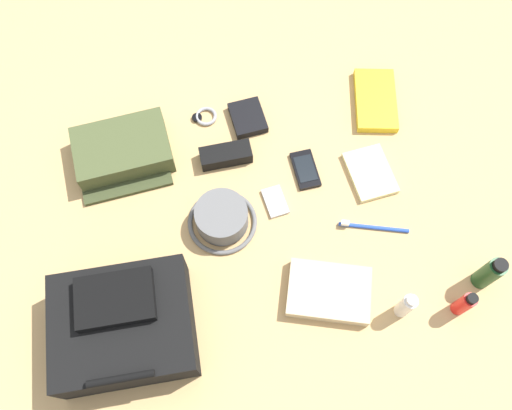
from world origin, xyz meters
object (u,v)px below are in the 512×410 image
Objects in this scene: backpack at (124,325)px; wristwatch at (205,117)px; shampoo_bottle at (490,273)px; sunglasses_case at (226,155)px; toiletry_pouch at (123,152)px; cell_phone at (305,169)px; toothpaste_tube at (406,306)px; media_player at (275,201)px; bucket_hat at (222,218)px; sunscreen_spray at (464,304)px; wallet at (248,118)px; paperback_novel at (375,100)px; folded_towel at (329,292)px; toothbrush at (370,227)px; notepad at (370,173)px.

backpack reaches higher than wristwatch.
sunglasses_case is (0.57, -0.45, -0.04)m from shampoo_bottle.
toiletry_pouch is 1.91× the size of sunglasses_case.
shampoo_bottle is 1.16× the size of cell_phone.
toothpaste_tube reaches higher than media_player.
toothpaste_tube is at bearing 122.46° from wristwatch.
cell_phone is at bearing 158.23° from sunglasses_case.
bucket_hat is 0.15m from media_player.
bucket_hat is at bearing -30.85° from sunscreen_spray.
paperback_novel is at bearing 173.07° from wallet.
wallet is at bearing -127.51° from sunglasses_case.
toiletry_pouch reaches higher than folded_towel.
sunscreen_spray is (-0.53, 0.32, 0.02)m from bucket_hat.
toothbrush is at bearing 139.56° from sunglasses_case.
cell_phone is (-0.24, -0.11, -0.03)m from bucket_hat.
wristwatch is 0.60m from folded_towel.
toothbrush is (0.11, 0.37, -0.00)m from paperback_novel.
bucket_hat is 0.82× the size of paperback_novel.
cell_phone is 1.64× the size of wristwatch.
backpack is 2.86× the size of wallet.
backpack is 0.62m from wristwatch.
media_player is 0.19m from sunglasses_case.
toiletry_pouch is 0.98m from shampoo_bottle.
shampoo_bottle is at bearing 134.49° from cell_phone.
shampoo_bottle is 1.48× the size of media_player.
folded_towel reaches higher than wallet.
sunglasses_case is (0.19, -0.42, 0.00)m from folded_towel.
folded_towel reaches higher than cell_phone.
bucket_hat is 2.55× the size of wristwatch.
folded_towel is at bearing 46.49° from toothbrush.
toothbrush is 0.89× the size of folded_towel.
wristwatch is 0.15m from sunglasses_case.
media_player is 0.51× the size of toothbrush.
bucket_hat is at bearing 25.07° from cell_phone.
backpack is at bearing 87.15° from toiletry_pouch.
cell_phone is 1.28× the size of media_player.
sunscreen_spray is (-0.77, 0.55, 0.02)m from toiletry_pouch.
backpack reaches higher than bucket_hat.
toiletry_pouch is at bearing 21.68° from wristwatch.
wallet is (0.13, -0.19, 0.01)m from cell_phone.
backpack is 0.75m from notepad.
folded_towel is (0.18, 0.30, 0.01)m from notepad.
toothbrush is at bearing 133.09° from wristwatch.
backpack is 0.49m from media_player.
cell_phone is at bearing 139.23° from wristwatch.
sunglasses_case is at bearing -124.84° from backpack.
toiletry_pouch is at bearing -14.16° from cell_phone.
sunglasses_case is (0.21, -0.07, 0.01)m from cell_phone.
sunscreen_spray is 0.32m from folded_towel.
paperback_novel is (0.12, -0.56, -0.05)m from shampoo_bottle.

